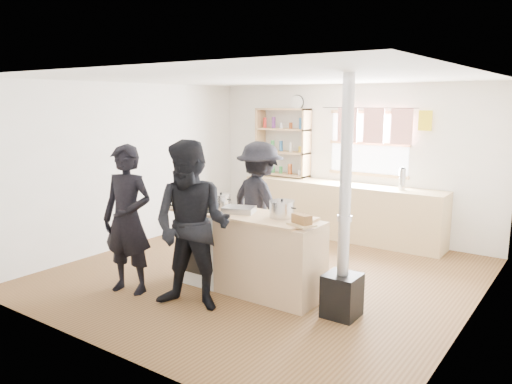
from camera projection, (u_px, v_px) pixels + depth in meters
The scene contains 14 objects.
ground at pixel (264, 274), 6.51m from camera, with size 5.00×5.00×0.01m, color brown.
back_counter at pixel (340, 210), 8.22m from camera, with size 3.40×0.55×0.90m, color tan.
shelving_unit at pixel (283, 142), 8.80m from camera, with size 1.00×0.28×1.20m.
thermos at pixel (402, 179), 7.53m from camera, with size 0.10×0.10×0.32m, color silver.
cooking_island at pixel (248, 252), 5.90m from camera, with size 1.97×0.64×0.93m.
skillet_greens at pixel (186, 207), 6.07m from camera, with size 0.36×0.36×0.05m.
roast_tray at pixel (239, 209), 5.88m from camera, with size 0.43×0.36×0.07m.
stockpot_stove at pixel (221, 200), 6.18m from camera, with size 0.23×0.23×0.19m.
stockpot_counter at pixel (282, 209), 5.62m from camera, with size 0.29×0.29×0.22m.
bread_board at pixel (302, 221), 5.27m from camera, with size 0.33×0.28×0.12m.
flue_heater at pixel (343, 256), 5.13m from camera, with size 0.35×0.35×2.50m.
person_near_left at pixel (128, 219), 5.79m from camera, with size 0.64×0.42×1.74m, color black.
person_near_right at pixel (192, 226), 5.31m from camera, with size 0.89×0.69×1.83m, color black.
person_far at pixel (260, 204), 6.80m from camera, with size 1.09×0.63×1.69m, color black.
Camera 1 is at (3.48, -5.14, 2.23)m, focal length 35.00 mm.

